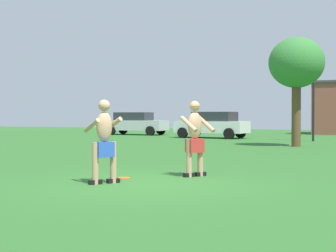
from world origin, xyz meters
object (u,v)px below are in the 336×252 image
at_px(player_with_cap, 195,135).
at_px(player_in_blue, 104,140).
at_px(lamp_post, 313,82).
at_px(frisbee, 124,178).
at_px(tree_right_field, 296,64).
at_px(car_white_near_post, 212,124).
at_px(car_silver_mid_lot, 135,123).

height_order(player_with_cap, player_in_blue, player_with_cap).
height_order(player_in_blue, lamp_post, lamp_post).
height_order(player_in_blue, frisbee, player_in_blue).
bearing_deg(lamp_post, frisbee, -94.91).
height_order(frisbee, lamp_post, lamp_post).
bearing_deg(tree_right_field, player_with_cap, -91.10).
bearing_deg(player_in_blue, car_white_near_post, 102.67).
xyz_separation_m(player_in_blue, frisbee, (-0.01, 0.84, -0.87)).
distance_m(car_silver_mid_lot, lamp_post, 13.57).
bearing_deg(player_with_cap, car_white_near_post, 107.46).
xyz_separation_m(car_white_near_post, lamp_post, (6.09, -1.45, 2.28)).
xyz_separation_m(player_with_cap, frisbee, (-1.26, -0.98, -0.92)).
distance_m(player_in_blue, frisbee, 1.21).
distance_m(player_with_cap, car_silver_mid_lot, 24.55).
bearing_deg(lamp_post, car_white_near_post, 166.62).
xyz_separation_m(frisbee, car_white_near_post, (-4.54, 19.43, 0.81)).
xyz_separation_m(frisbee, lamp_post, (1.55, 17.98, 3.09)).
distance_m(frisbee, car_silver_mid_lot, 24.82).
distance_m(player_in_blue, lamp_post, 19.02).
bearing_deg(tree_right_field, car_white_near_post, 132.98).
bearing_deg(frisbee, player_with_cap, 37.96).
bearing_deg(car_silver_mid_lot, car_white_near_post, -22.33).
bearing_deg(frisbee, lamp_post, 85.09).
xyz_separation_m(player_in_blue, car_silver_mid_lot, (-11.18, 22.99, -0.05)).
relative_size(player_in_blue, car_silver_mid_lot, 0.39).
height_order(player_in_blue, car_silver_mid_lot, player_in_blue).
xyz_separation_m(car_silver_mid_lot, lamp_post, (12.71, -4.17, 2.28)).
height_order(frisbee, tree_right_field, tree_right_field).
relative_size(car_silver_mid_lot, tree_right_field, 0.91).
bearing_deg(tree_right_field, car_silver_mid_lot, 144.00).
bearing_deg(car_silver_mid_lot, lamp_post, -18.16).
distance_m(player_with_cap, frisbee, 1.84).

